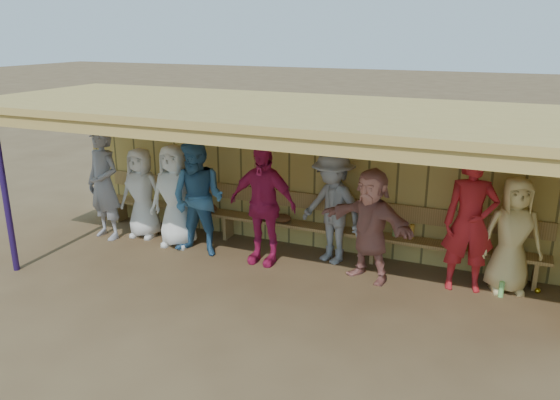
% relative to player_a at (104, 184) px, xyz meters
% --- Properties ---
extents(ground, '(90.00, 90.00, 0.00)m').
position_rel_player_a_xyz_m(ground, '(3.24, -0.25, -0.96)').
color(ground, brown).
rests_on(ground, ground).
extents(player_a, '(0.78, 0.60, 1.92)m').
position_rel_player_a_xyz_m(player_a, '(0.00, 0.00, 0.00)').
color(player_a, gray).
rests_on(player_a, ground).
extents(player_b, '(0.89, 0.63, 1.73)m').
position_rel_player_a_xyz_m(player_b, '(1.32, 0.17, -0.10)').
color(player_b, white).
rests_on(player_b, ground).
extents(player_c, '(0.91, 0.72, 1.86)m').
position_rel_player_a_xyz_m(player_c, '(1.87, -0.00, -0.03)').
color(player_c, teal).
rests_on(player_c, ground).
extents(player_d, '(1.11, 0.49, 1.87)m').
position_rel_player_a_xyz_m(player_d, '(2.94, 0.11, -0.03)').
color(player_d, '#BB1D56').
rests_on(player_d, ground).
extents(player_e, '(1.30, 1.05, 1.76)m').
position_rel_player_a_xyz_m(player_e, '(3.91, 0.56, -0.08)').
color(player_e, gray).
rests_on(player_e, ground).
extents(player_f, '(1.61, 1.01, 1.65)m').
position_rel_player_a_xyz_m(player_f, '(4.61, 0.18, -0.13)').
color(player_f, '#B77267').
rests_on(player_f, ground).
extents(player_g, '(0.79, 0.61, 1.95)m').
position_rel_player_a_xyz_m(player_g, '(5.92, 0.38, 0.01)').
color(player_g, '#AF1C22').
rests_on(player_g, ground).
extents(player_h, '(0.91, 0.73, 1.63)m').
position_rel_player_a_xyz_m(player_h, '(6.47, 0.56, -0.15)').
color(player_h, '#E2C77F').
rests_on(player_h, ground).
extents(player_extra, '(0.81, 0.56, 1.58)m').
position_rel_player_a_xyz_m(player_extra, '(0.55, 0.30, -0.17)').
color(player_extra, silver).
rests_on(player_extra, ground).
extents(dugout_structure, '(8.80, 3.20, 2.50)m').
position_rel_player_a_xyz_m(dugout_structure, '(3.63, 0.43, 0.73)').
color(dugout_structure, tan).
rests_on(dugout_structure, ground).
extents(bench, '(7.60, 0.34, 0.93)m').
position_rel_player_a_xyz_m(bench, '(3.24, 0.86, -0.43)').
color(bench, '#A68047').
rests_on(bench, ground).
extents(dugout_equipment, '(5.47, 0.62, 0.80)m').
position_rel_player_a_xyz_m(dugout_equipment, '(3.13, 0.73, -0.47)').
color(dugout_equipment, gold).
rests_on(dugout_equipment, ground).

